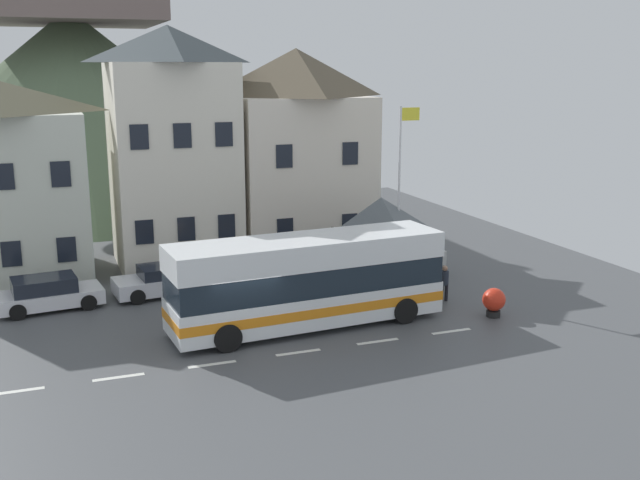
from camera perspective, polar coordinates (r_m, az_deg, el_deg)
name	(u,v)px	position (r m, az deg, el deg)	size (l,w,h in m)	color
ground_plane	(244,343)	(26.85, -5.84, -7.88)	(40.00, 60.00, 0.07)	#4D4F53
townhouse_00	(8,182)	(36.67, -22.81, 4.14)	(6.70, 6.03, 8.98)	silver
townhouse_01	(172,148)	(36.86, -11.25, 6.92)	(5.65, 5.83, 11.49)	silver
townhouse_02	(297,153)	(38.71, -1.81, 6.70)	(6.72, 6.34, 10.49)	silver
hilltop_castle	(73,96)	(59.39, -18.38, 10.40)	(33.99, 33.99, 21.61)	#54694C
transit_bus	(307,282)	(27.79, -0.98, -3.26)	(10.59, 3.34, 3.42)	white
bus_shelter	(381,215)	(33.10, 4.68, 1.92)	(3.60, 3.60, 3.96)	#473D33
parked_car_00	(48,293)	(31.99, -20.10, -3.87)	(4.22, 2.32, 1.35)	white
parked_car_01	(397,255)	(36.20, 5.90, -1.13)	(4.37, 1.94, 1.43)	silver
parked_car_03	(167,280)	(32.68, -11.62, -3.00)	(4.52, 2.30, 1.29)	silver
pedestrian_00	(444,280)	(31.53, 9.52, -3.08)	(0.34, 0.34, 1.51)	black
pedestrian_01	(403,275)	(31.73, 6.38, -2.67)	(0.32, 0.32, 1.61)	#38332D
public_bench	(312,265)	(34.93, -0.62, -1.96)	(1.79, 0.48, 0.87)	#33473D
flagpole	(401,184)	(33.11, 6.20, 4.31)	(0.95, 0.10, 7.92)	silver
harbour_buoy	(494,301)	(29.93, 13.18, -4.55)	(0.91, 0.91, 1.16)	black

